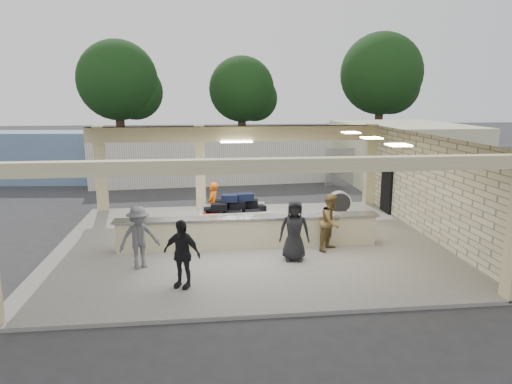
{
  "coord_description": "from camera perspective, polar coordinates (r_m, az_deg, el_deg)",
  "views": [
    {
      "loc": [
        -1.31,
        -14.04,
        4.79
      ],
      "look_at": [
        0.4,
        1.0,
        1.53
      ],
      "focal_mm": 32.0,
      "sensor_mm": 36.0,
      "label": 1
    }
  ],
  "objects": [
    {
      "name": "drum_fan",
      "position": [
        18.11,
        10.38,
        -1.33
      ],
      "size": [
        0.9,
        0.49,
        0.99
      ],
      "rotation": [
        0.0,
        0.0,
        -0.03
      ],
      "color": "silver",
      "rests_on": "pavilion"
    },
    {
      "name": "tree_left",
      "position": [
        38.74,
        -16.37,
        12.87
      ],
      "size": [
        6.6,
        6.3,
        9.0
      ],
      "color": "#382619",
      "rests_on": "ground"
    },
    {
      "name": "luggage_cart",
      "position": [
        15.61,
        -2.76,
        -2.55
      ],
      "size": [
        2.43,
        1.6,
        1.36
      ],
      "rotation": [
        0.0,
        0.0,
        0.07
      ],
      "color": "silver",
      "rests_on": "pavilion"
    },
    {
      "name": "tree_mid",
      "position": [
        40.36,
        -1.36,
        12.4
      ],
      "size": [
        6.0,
        5.6,
        8.0
      ],
      "color": "#382619",
      "rests_on": "ground"
    },
    {
      "name": "ground",
      "position": [
        14.89,
        -1.1,
        -6.61
      ],
      "size": [
        120.0,
        120.0,
        0.0
      ],
      "primitive_type": "plane",
      "color": "#2B2B2D",
      "rests_on": "ground"
    },
    {
      "name": "baggage_handler",
      "position": [
        16.29,
        -5.42,
        -1.64
      ],
      "size": [
        0.51,
        0.68,
        1.64
      ],
      "primitive_type": "imported",
      "rotation": [
        0.0,
        0.0,
        4.36
      ],
      "color": "#D8530B",
      "rests_on": "pavilion"
    },
    {
      "name": "car_white_a",
      "position": [
        29.7,
        13.28,
        3.85
      ],
      "size": [
        4.91,
        2.8,
        1.33
      ],
      "primitive_type": "imported",
      "rotation": [
        0.0,
        0.0,
        1.44
      ],
      "color": "white",
      "rests_on": "ground"
    },
    {
      "name": "baggage_counter",
      "position": [
        14.24,
        -0.92,
        -5.02
      ],
      "size": [
        8.2,
        0.58,
        0.98
      ],
      "color": "#C4BA92",
      "rests_on": "pavilion"
    },
    {
      "name": "fence",
      "position": [
        26.39,
        21.44,
        3.18
      ],
      "size": [
        12.06,
        0.06,
        2.03
      ],
      "color": "gray",
      "rests_on": "ground"
    },
    {
      "name": "container_white",
      "position": [
        25.21,
        -5.54,
        4.34
      ],
      "size": [
        12.92,
        3.51,
        2.77
      ],
      "primitive_type": "cube",
      "rotation": [
        0.0,
        0.0,
        0.08
      ],
      "color": "white",
      "rests_on": "ground"
    },
    {
      "name": "passenger_c",
      "position": [
        12.86,
        -14.39,
        -5.54
      ],
      "size": [
        1.18,
        0.83,
        1.74
      ],
      "primitive_type": "imported",
      "rotation": [
        0.0,
        0.0,
        0.44
      ],
      "color": "#535359",
      "rests_on": "pavilion"
    },
    {
      "name": "container_blue",
      "position": [
        27.88,
        -25.43,
        3.97
      ],
      "size": [
        10.86,
        3.62,
        2.77
      ],
      "primitive_type": "cube",
      "rotation": [
        0.0,
        0.0,
        -0.1
      ],
      "color": "#6B87AC",
      "rests_on": "ground"
    },
    {
      "name": "pavilion",
      "position": [
        15.18,
        -0.56,
        -0.95
      ],
      "size": [
        12.01,
        10.0,
        3.55
      ],
      "color": "slate",
      "rests_on": "ground"
    },
    {
      "name": "tree_right",
      "position": [
        42.22,
        15.7,
        13.66
      ],
      "size": [
        7.2,
        7.0,
        10.0
      ],
      "color": "#382619",
      "rests_on": "ground"
    },
    {
      "name": "passenger_b",
      "position": [
        11.42,
        -9.28,
        -7.62
      ],
      "size": [
        1.06,
        0.8,
        1.72
      ],
      "primitive_type": "imported",
      "rotation": [
        0.0,
        0.0,
        -0.49
      ],
      "color": "black",
      "rests_on": "pavilion"
    },
    {
      "name": "car_white_b",
      "position": [
        30.78,
        15.86,
        4.06
      ],
      "size": [
        4.72,
        2.93,
        1.4
      ],
      "primitive_type": "imported",
      "rotation": [
        0.0,
        0.0,
        1.88
      ],
      "color": "white",
      "rests_on": "ground"
    },
    {
      "name": "passenger_a",
      "position": [
        14.08,
        9.39,
        -3.74
      ],
      "size": [
        0.87,
        0.86,
        1.75
      ],
      "primitive_type": "imported",
      "rotation": [
        0.0,
        0.0,
        0.76
      ],
      "color": "brown",
      "rests_on": "pavilion"
    },
    {
      "name": "adjacent_building",
      "position": [
        26.55,
        17.66,
        4.69
      ],
      "size": [
        6.0,
        8.0,
        3.2
      ],
      "primitive_type": "cube",
      "color": "beige",
      "rests_on": "ground"
    },
    {
      "name": "car_dark",
      "position": [
        30.34,
        4.55,
        4.27
      ],
      "size": [
        3.91,
        3.41,
        1.29
      ],
      "primitive_type": "imported",
      "rotation": [
        0.0,
        0.0,
        0.92
      ],
      "color": "black",
      "rests_on": "ground"
    },
    {
      "name": "passenger_d",
      "position": [
        13.08,
        4.81,
        -4.77
      ],
      "size": [
        0.91,
        0.47,
        1.78
      ],
      "primitive_type": "imported",
      "rotation": [
        0.0,
        0.0,
        -0.14
      ],
      "color": "black",
      "rests_on": "pavilion"
    }
  ]
}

